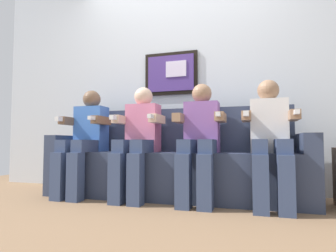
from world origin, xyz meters
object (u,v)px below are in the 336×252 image
object	(u,v)px
couch	(173,166)
person_leftmost	(85,137)
person_left_center	(139,136)
person_rightmost	(270,135)
person_right_center	(200,136)

from	to	relation	value
couch	person_leftmost	distance (m)	0.97
person_left_center	person_rightmost	size ratio (longest dim) A/B	1.00
person_right_center	person_leftmost	bearing A→B (deg)	-179.98
couch	person_right_center	bearing A→B (deg)	-29.09
couch	person_right_center	world-z (taller)	person_right_center
person_left_center	person_rightmost	xyz separation A→B (m)	(1.21, 0.00, 0.00)
person_left_center	person_rightmost	distance (m)	1.21
couch	person_leftmost	size ratio (longest dim) A/B	2.31
couch	person_left_center	size ratio (longest dim) A/B	2.31
couch	person_leftmost	xyz separation A→B (m)	(-0.91, -0.17, 0.29)
person_leftmost	person_right_center	xyz separation A→B (m)	(1.21, 0.00, -0.00)
person_leftmost	person_right_center	bearing A→B (deg)	0.02
couch	person_leftmost	bearing A→B (deg)	-169.45
person_leftmost	person_rightmost	size ratio (longest dim) A/B	1.00
couch	person_leftmost	world-z (taller)	person_leftmost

